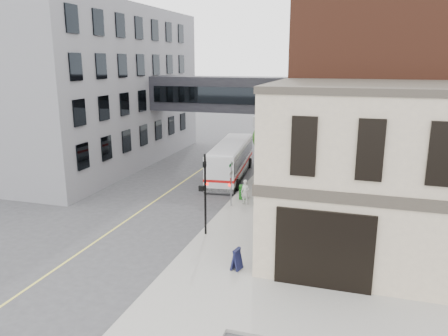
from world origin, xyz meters
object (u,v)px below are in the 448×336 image
Objects in this scene: pedestrian_c at (261,186)px; pedestrian_a at (245,192)px; bus at (231,159)px; pedestrian_b at (269,186)px; newspaper_box at (243,192)px; sandwich_board at (237,259)px.

pedestrian_a is at bearing -112.59° from pedestrian_c.
bus is 6.86m from pedestrian_b.
pedestrian_b reaches higher than newspaper_box.
bus is 16.69m from sandwich_board.
pedestrian_a is 1.53m from pedestrian_c.
bus is 7.49m from pedestrian_a.
bus is 10.75× the size of newspaper_box.
pedestrian_c is at bearing -166.04° from pedestrian_b.
newspaper_box is (-1.21, -0.29, -0.46)m from pedestrian_c.
sandwich_board is (2.38, -10.10, 0.02)m from newspaper_box.
sandwich_board is at bearing -72.79° from bus.
bus is at bearing 102.74° from newspaper_box.
bus reaches higher than newspaper_box.
pedestrian_a is 1.17m from newspaper_box.
pedestrian_b is 1.80× the size of sandwich_board.
pedestrian_b is at bearing 27.81° from pedestrian_c.
pedestrian_a is at bearing -136.92° from pedestrian_b.
bus reaches higher than pedestrian_b.
bus is 6.33× the size of pedestrian_a.
bus is 6.41m from newspaper_box.
pedestrian_c is at bearing 74.74° from pedestrian_a.
pedestrian_a is at bearing 114.84° from sandwich_board.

